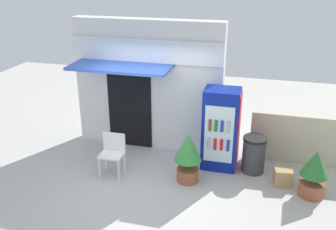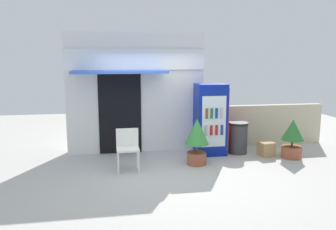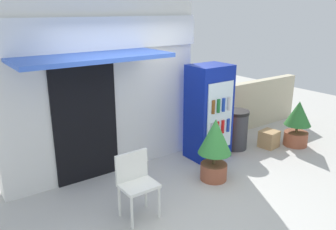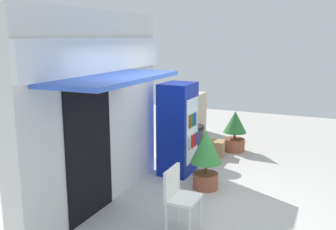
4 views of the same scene
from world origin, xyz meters
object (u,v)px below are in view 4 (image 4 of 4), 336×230
object	(u,v)px
potted_plant_curbside	(235,129)
plastic_chair	(178,194)
cardboard_box	(217,148)
drink_cooler	(178,129)
trash_bin	(192,144)
potted_plant_near_shop	(206,155)

from	to	relation	value
potted_plant_curbside	plastic_chair	bearing A→B (deg)	-176.89
cardboard_box	drink_cooler	bearing A→B (deg)	163.47
potted_plant_curbside	trash_bin	distance (m)	1.28
potted_plant_near_shop	cardboard_box	world-z (taller)	potted_plant_near_shop
potted_plant_near_shop	trash_bin	xyz separation A→B (m)	(1.25, 0.71, -0.21)
potted_plant_curbside	potted_plant_near_shop	bearing A→B (deg)	-177.82
drink_cooler	trash_bin	xyz separation A→B (m)	(0.71, -0.03, -0.48)
plastic_chair	potted_plant_near_shop	bearing A→B (deg)	4.55
plastic_chair	trash_bin	xyz separation A→B (m)	(2.79, 0.83, -0.14)
drink_cooler	potted_plant_curbside	bearing A→B (deg)	-19.61
drink_cooler	trash_bin	size ratio (longest dim) A/B	2.23
trash_bin	cardboard_box	bearing A→B (deg)	-30.98
drink_cooler	potted_plant_near_shop	bearing A→B (deg)	-126.13
drink_cooler	potted_plant_near_shop	distance (m)	0.95
drink_cooler	plastic_chair	distance (m)	2.28
drink_cooler	potted_plant_near_shop	xyz separation A→B (m)	(-0.54, -0.74, -0.27)
potted_plant_near_shop	potted_plant_curbside	size ratio (longest dim) A/B	1.12
drink_cooler	potted_plant_curbside	size ratio (longest dim) A/B	1.87
plastic_chair	trash_bin	bearing A→B (deg)	16.64
trash_bin	cardboard_box	size ratio (longest dim) A/B	2.30
plastic_chair	trash_bin	size ratio (longest dim) A/B	1.13
cardboard_box	potted_plant_near_shop	bearing A→B (deg)	-169.21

